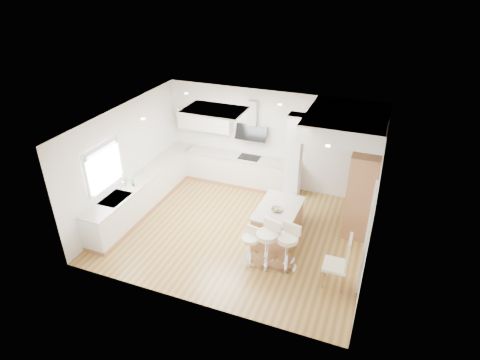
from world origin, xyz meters
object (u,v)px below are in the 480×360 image
at_px(peninsula, 278,223).
at_px(bar_stool_b, 268,242).
at_px(bar_stool_a, 251,244).
at_px(bar_stool_c, 288,245).
at_px(dining_chair, 342,261).

distance_m(peninsula, bar_stool_b, 1.01).
xyz_separation_m(bar_stool_a, bar_stool_c, (0.77, 0.12, 0.10)).
bearing_deg(dining_chair, peninsula, 144.91).
height_order(peninsula, bar_stool_a, peninsula).
distance_m(peninsula, dining_chair, 1.96).
height_order(peninsula, dining_chair, dining_chair).
relative_size(peninsula, dining_chair, 1.17).
relative_size(bar_stool_a, dining_chair, 0.71).
bearing_deg(dining_chair, bar_stool_a, 177.74).
bearing_deg(bar_stool_c, bar_stool_b, -155.72).
bearing_deg(peninsula, bar_stool_a, -103.77).
height_order(peninsula, bar_stool_b, bar_stool_b).
bearing_deg(peninsula, dining_chair, -32.54).
distance_m(bar_stool_a, bar_stool_c, 0.78).
bearing_deg(bar_stool_b, peninsula, 111.99).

